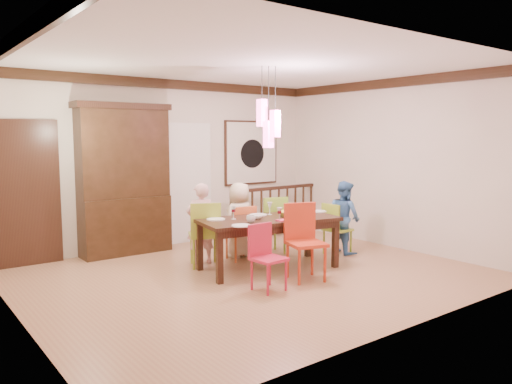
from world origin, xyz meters
TOP-DOWN VIEW (x-y plane):
  - floor at (0.00, 0.00)m, footprint 6.00×6.00m
  - ceiling at (0.00, 0.00)m, footprint 6.00×6.00m
  - wall_back at (0.00, 2.50)m, footprint 6.00×0.00m
  - wall_left at (-3.00, 0.00)m, footprint 0.00×5.00m
  - wall_right at (3.00, 0.00)m, footprint 0.00×5.00m
  - crown_molding at (0.00, 0.00)m, footprint 6.00×5.00m
  - panel_door at (-2.40, 2.45)m, footprint 1.04×0.07m
  - white_doorway at (0.35, 2.46)m, footprint 0.97×0.05m
  - painting at (1.80, 2.46)m, footprint 1.25×0.06m
  - pendant_cluster at (0.37, 0.12)m, footprint 0.27×0.21m
  - dining_table at (0.37, 0.12)m, footprint 2.13×1.26m
  - chair_far_left at (-0.29, 0.81)m, footprint 0.58×0.58m
  - chair_far_mid at (0.35, 0.81)m, footprint 0.44×0.44m
  - chair_far_right at (1.01, 0.88)m, footprint 0.51×0.51m
  - chair_near_left at (-0.27, -0.69)m, footprint 0.39×0.39m
  - chair_near_mid at (0.42, -0.63)m, footprint 0.58×0.58m
  - chair_end_right at (1.84, 0.15)m, footprint 0.38×0.38m
  - china_hutch at (-0.91, 2.30)m, footprint 1.55×0.46m
  - balustrade at (2.08, 1.95)m, footprint 2.31×0.18m
  - person_far_left at (-0.25, 0.99)m, footprint 0.51×0.40m
  - person_far_mid at (0.45, 0.97)m, footprint 0.63×0.45m
  - person_end_right at (1.98, 0.14)m, footprint 0.54×0.65m
  - serving_bowl at (0.68, -0.01)m, footprint 0.37×0.37m
  - small_bowl at (0.16, 0.14)m, footprint 0.24×0.24m
  - cup_left at (-0.06, -0.03)m, footprint 0.13×0.13m
  - cup_right at (0.92, 0.31)m, footprint 0.14×0.14m
  - plate_far_left at (-0.32, 0.45)m, footprint 0.26×0.26m
  - plate_far_mid at (0.40, 0.40)m, footprint 0.26×0.26m
  - plate_far_right at (1.10, 0.43)m, footprint 0.26×0.26m
  - plate_near_left at (-0.33, -0.18)m, footprint 0.26×0.26m
  - plate_near_mid at (0.77, -0.13)m, footprint 0.26×0.26m
  - plate_end_right at (1.35, 0.12)m, footprint 0.26×0.26m
  - wine_glass_a at (-0.10, 0.33)m, footprint 0.08×0.08m
  - wine_glass_b at (0.57, 0.35)m, footprint 0.08×0.08m
  - wine_glass_c at (0.33, -0.17)m, footprint 0.08×0.08m
  - wine_glass_d at (1.05, -0.02)m, footprint 0.08×0.08m
  - napkin at (0.38, -0.19)m, footprint 0.18×0.14m

SIDE VIEW (x-z plane):
  - floor at x=0.00m, z-range 0.00..0.00m
  - chair_near_left at x=-0.27m, z-range 0.06..0.89m
  - chair_end_right at x=1.84m, z-range 0.06..0.90m
  - chair_far_mid at x=0.35m, z-range 0.06..0.92m
  - balustrade at x=2.08m, z-range 0.02..0.98m
  - chair_far_right at x=1.01m, z-range 0.07..1.02m
  - chair_far_left at x=-0.29m, z-range 0.07..1.04m
  - chair_near_mid at x=0.42m, z-range 0.07..1.10m
  - person_far_mid at x=0.45m, z-range 0.00..1.20m
  - person_end_right at x=1.98m, z-range 0.00..1.20m
  - person_far_left at x=-0.25m, z-range 0.00..1.23m
  - dining_table at x=0.37m, z-range 0.29..1.04m
  - plate_far_left at x=-0.32m, z-range 0.75..0.76m
  - plate_far_mid at x=0.40m, z-range 0.75..0.76m
  - plate_far_right at x=1.10m, z-range 0.75..0.76m
  - plate_near_left at x=-0.33m, z-range 0.75..0.76m
  - plate_near_mid at x=0.77m, z-range 0.75..0.76m
  - plate_end_right at x=1.35m, z-range 0.75..0.76m
  - napkin at x=0.38m, z-range 0.75..0.76m
  - small_bowl at x=0.16m, z-range 0.75..0.81m
  - serving_bowl at x=0.68m, z-range 0.75..0.84m
  - cup_left at x=-0.06m, z-range 0.75..0.85m
  - cup_right at x=0.92m, z-range 0.75..0.85m
  - wine_glass_a at x=-0.10m, z-range 0.75..0.94m
  - wine_glass_b at x=0.57m, z-range 0.75..0.94m
  - wine_glass_c at x=0.33m, z-range 0.75..0.94m
  - wine_glass_d at x=1.05m, z-range 0.75..0.94m
  - panel_door at x=-2.40m, z-range -0.07..2.17m
  - white_doorway at x=0.35m, z-range -0.06..2.16m
  - china_hutch at x=-0.91m, z-range 0.00..2.45m
  - wall_back at x=0.00m, z-range -1.55..4.45m
  - wall_left at x=-3.00m, z-range -1.05..3.95m
  - wall_right at x=3.00m, z-range -1.05..3.95m
  - painting at x=1.80m, z-range 0.97..2.22m
  - pendant_cluster at x=0.37m, z-range 1.54..2.68m
  - crown_molding at x=0.00m, z-range 2.74..2.90m
  - ceiling at x=0.00m, z-range 2.90..2.90m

